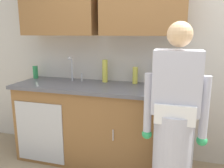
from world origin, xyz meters
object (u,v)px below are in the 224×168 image
(bottle_cleaner_spray, at_px, (135,75))
(sponge, at_px, (179,86))
(sink, at_px, (70,84))
(bottle_water_tall, at_px, (35,72))
(bottle_water_short, at_px, (105,71))
(cup_by_sink, at_px, (163,86))
(person_at_sink, at_px, (174,134))
(knife_on_counter, at_px, (37,84))
(bottle_soap, at_px, (160,75))

(bottle_cleaner_spray, xyz_separation_m, sponge, (0.51, -0.07, -0.08))
(bottle_cleaner_spray, distance_m, sponge, 0.52)
(sink, distance_m, bottle_water_tall, 0.61)
(bottle_water_short, relative_size, cup_by_sink, 3.04)
(person_at_sink, relative_size, sponge, 14.73)
(person_at_sink, distance_m, bottle_cleaner_spray, 0.96)
(cup_by_sink, bearing_deg, sink, 177.64)
(person_at_sink, bearing_deg, sink, 156.00)
(bottle_water_short, height_order, knife_on_counter, bottle_water_short)
(sink, height_order, sponge, sink)
(bottle_water_tall, bearing_deg, person_at_sink, -21.27)
(sink, distance_m, bottle_cleaner_spray, 0.78)
(bottle_water_short, bearing_deg, person_at_sink, -40.75)
(cup_by_sink, bearing_deg, bottle_water_short, 161.90)
(sponge, bearing_deg, bottle_water_short, 176.53)
(person_at_sink, relative_size, bottle_soap, 6.44)
(bottle_water_tall, xyz_separation_m, bottle_soap, (1.62, -0.02, 0.04))
(bottle_water_short, xyz_separation_m, knife_on_counter, (-0.73, -0.35, -0.13))
(sink, relative_size, bottle_soap, 1.99)
(bottle_cleaner_spray, distance_m, bottle_soap, 0.31)
(bottle_water_short, distance_m, bottle_water_tall, 0.96)
(bottle_water_short, bearing_deg, knife_on_counter, -154.50)
(sink, distance_m, bottle_water_short, 0.45)
(bottle_cleaner_spray, relative_size, bottle_water_short, 0.72)
(cup_by_sink, relative_size, sponge, 0.82)
(bottle_water_short, xyz_separation_m, bottle_soap, (0.67, -0.05, -0.01))
(knife_on_counter, bearing_deg, person_at_sink, -140.99)
(person_at_sink, bearing_deg, knife_on_counter, 166.17)
(sink, height_order, bottle_water_short, sink)
(bottle_soap, distance_m, sponge, 0.24)
(bottle_cleaner_spray, bearing_deg, knife_on_counter, -161.47)
(sink, relative_size, bottle_water_short, 1.83)
(knife_on_counter, bearing_deg, bottle_cleaner_spray, -108.63)
(cup_by_sink, height_order, knife_on_counter, cup_by_sink)
(bottle_water_tall, relative_size, cup_by_sink, 1.81)
(cup_by_sink, relative_size, knife_on_counter, 0.38)
(person_at_sink, xyz_separation_m, sponge, (0.02, 0.68, 0.26))
(bottle_water_short, relative_size, sponge, 2.49)
(bottle_water_short, bearing_deg, cup_by_sink, -18.10)
(bottle_cleaner_spray, bearing_deg, sink, -164.42)
(cup_by_sink, bearing_deg, bottle_soap, 103.91)
(bottle_soap, distance_m, knife_on_counter, 1.43)
(person_at_sink, bearing_deg, bottle_water_short, 139.25)
(bottle_soap, relative_size, cup_by_sink, 2.79)
(bottle_cleaner_spray, distance_m, knife_on_counter, 1.16)
(bottle_soap, relative_size, sponge, 2.29)
(knife_on_counter, bearing_deg, bottle_soap, -115.11)
(sink, xyz_separation_m, sponge, (1.25, 0.13, 0.03))
(bottle_cleaner_spray, distance_m, bottle_water_tall, 1.33)
(bottle_water_short, bearing_deg, bottle_water_tall, -178.15)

